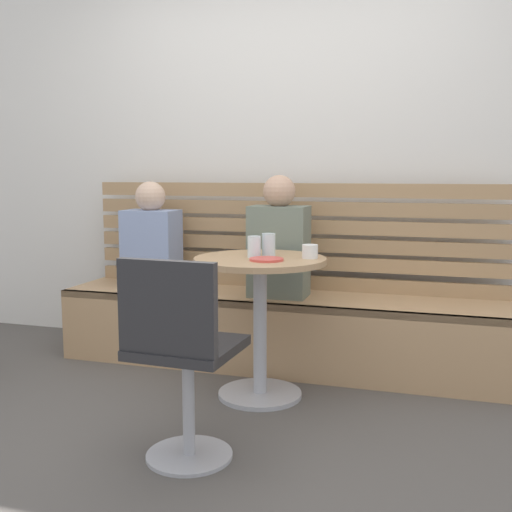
% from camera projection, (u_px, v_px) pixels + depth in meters
% --- Properties ---
extents(ground, '(8.00, 8.00, 0.00)m').
position_uv_depth(ground, '(207.00, 451.00, 2.57)').
color(ground, '#514C47').
extents(back_wall, '(5.20, 0.10, 2.90)m').
position_uv_depth(back_wall, '(298.00, 129.00, 3.93)').
color(back_wall, silver).
rests_on(back_wall, ground).
extents(booth_bench, '(2.70, 0.52, 0.44)m').
position_uv_depth(booth_bench, '(280.00, 331.00, 3.68)').
color(booth_bench, tan).
rests_on(booth_bench, ground).
extents(booth_backrest, '(2.65, 0.04, 0.67)m').
position_uv_depth(booth_backrest, '(290.00, 235.00, 3.83)').
color(booth_backrest, '#A68157').
rests_on(booth_backrest, booth_bench).
extents(cafe_table, '(0.68, 0.68, 0.74)m').
position_uv_depth(cafe_table, '(260.00, 300.00, 3.13)').
color(cafe_table, '#ADADB2').
rests_on(cafe_table, ground).
extents(white_chair, '(0.42, 0.42, 0.85)m').
position_uv_depth(white_chair, '(181.00, 353.00, 2.40)').
color(white_chair, '#ADADB2').
rests_on(white_chair, ground).
extents(person_adult, '(0.34, 0.22, 0.72)m').
position_uv_depth(person_adult, '(279.00, 243.00, 3.58)').
color(person_adult, slate).
rests_on(person_adult, booth_bench).
extents(person_child_left, '(0.34, 0.22, 0.68)m').
position_uv_depth(person_child_left, '(151.00, 241.00, 3.87)').
color(person_child_left, '#8C9EC6').
rests_on(person_child_left, booth_bench).
extents(cup_glass_tall, '(0.07, 0.07, 0.12)m').
position_uv_depth(cup_glass_tall, '(269.00, 245.00, 3.14)').
color(cup_glass_tall, silver).
rests_on(cup_glass_tall, cafe_table).
extents(cup_ceramic_white, '(0.08, 0.08, 0.07)m').
position_uv_depth(cup_ceramic_white, '(310.00, 251.00, 3.07)').
color(cup_ceramic_white, white).
rests_on(cup_ceramic_white, cafe_table).
extents(cup_water_clear, '(0.07, 0.07, 0.11)m').
position_uv_depth(cup_water_clear, '(254.00, 247.00, 3.11)').
color(cup_water_clear, white).
rests_on(cup_water_clear, cafe_table).
extents(plate_small, '(0.17, 0.17, 0.01)m').
position_uv_depth(plate_small, '(266.00, 259.00, 3.00)').
color(plate_small, '#DB4C42').
rests_on(plate_small, cafe_table).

